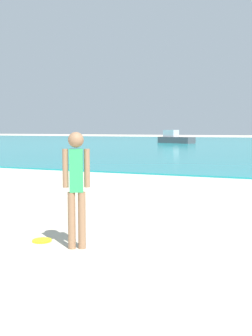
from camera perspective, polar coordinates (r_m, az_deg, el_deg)
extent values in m
cylinder|color=#936B4C|center=(5.61, -7.46, -7.16)|extent=(0.10, 0.10, 0.76)
cylinder|color=#936B4C|center=(5.61, -6.07, -7.16)|extent=(0.10, 0.10, 0.76)
cube|color=#2DA35B|center=(5.50, -6.85, -0.35)|extent=(0.21, 0.18, 0.57)
sphere|color=#936B4C|center=(5.48, -6.90, 3.87)|extent=(0.21, 0.21, 0.21)
cylinder|color=#936B4C|center=(5.51, -8.32, -0.03)|extent=(0.08, 0.08, 0.51)
cylinder|color=#936B4C|center=(5.50, -5.38, -0.01)|extent=(0.08, 0.08, 0.51)
cylinder|color=yellow|center=(6.12, -11.46, -9.73)|extent=(0.27, 0.27, 0.03)
cube|color=#4C4C51|center=(43.99, 6.90, 3.83)|extent=(4.24, 2.80, 0.65)
cube|color=silver|center=(44.44, 6.18, 4.75)|extent=(1.70, 1.41, 0.73)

